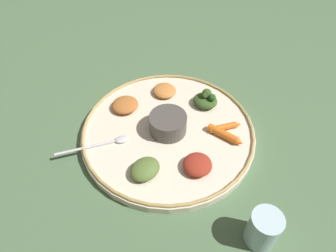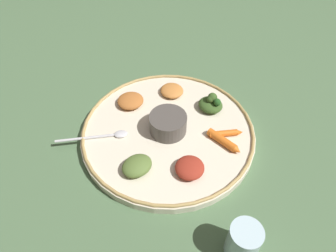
{
  "view_description": "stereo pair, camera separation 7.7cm",
  "coord_description": "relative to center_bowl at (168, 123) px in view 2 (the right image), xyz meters",
  "views": [
    {
      "loc": [
        0.01,
        0.52,
        0.61
      ],
      "look_at": [
        0.0,
        0.0,
        0.04
      ],
      "focal_mm": 33.04,
      "sensor_mm": 36.0,
      "label": 1
    },
    {
      "loc": [
        -0.07,
        0.52,
        0.61
      ],
      "look_at": [
        0.0,
        0.0,
        0.04
      ],
      "focal_mm": 33.04,
      "sensor_mm": 36.0,
      "label": 2
    }
  ],
  "objects": [
    {
      "name": "carrot_outer",
      "position": [
        -0.15,
        -0.0,
        -0.02
      ],
      "size": [
        0.09,
        0.04,
        0.02
      ],
      "color": "orange",
      "rests_on": "platter"
    },
    {
      "name": "ground_plane",
      "position": [
        0.0,
        0.0,
        -0.05
      ],
      "size": [
        2.4,
        2.4,
        0.0
      ],
      "primitive_type": "plane",
      "color": "#4C6B47"
    },
    {
      "name": "mound_squash",
      "position": [
        0.01,
        -0.14,
        -0.02
      ],
      "size": [
        0.09,
        0.09,
        0.02
      ],
      "primitive_type": "ellipsoid",
      "rotation": [
        0.0,
        0.0,
        2.52
      ],
      "color": "#C67A38",
      "rests_on": "platter"
    },
    {
      "name": "spoon",
      "position": [
        0.16,
        0.05,
        -0.02
      ],
      "size": [
        0.18,
        0.06,
        0.01
      ],
      "color": "silver",
      "rests_on": "platter"
    },
    {
      "name": "mound_collards",
      "position": [
        0.05,
        0.13,
        -0.01
      ],
      "size": [
        0.09,
        0.09,
        0.03
      ],
      "primitive_type": "ellipsoid",
      "rotation": [
        0.0,
        0.0,
        3.92
      ],
      "color": "#567033",
      "rests_on": "platter"
    },
    {
      "name": "center_bowl",
      "position": [
        0.0,
        0.0,
        0.0
      ],
      "size": [
        0.09,
        0.09,
        0.05
      ],
      "color": "#4C4742",
      "rests_on": "platter"
    },
    {
      "name": "mound_chickpea",
      "position": [
        0.11,
        -0.08,
        -0.01
      ],
      "size": [
        0.09,
        0.09,
        0.02
      ],
      "primitive_type": "ellipsoid",
      "rotation": [
        0.0,
        0.0,
        5.12
      ],
      "color": "#B2662D",
      "rests_on": "platter"
    },
    {
      "name": "greens_pile",
      "position": [
        -0.1,
        -0.09,
        -0.01
      ],
      "size": [
        0.09,
        0.08,
        0.05
      ],
      "color": "#385623",
      "rests_on": "platter"
    },
    {
      "name": "carrot_near_spoon",
      "position": [
        -0.14,
        0.03,
        -0.02
      ],
      "size": [
        0.09,
        0.07,
        0.02
      ],
      "color": "orange",
      "rests_on": "platter"
    },
    {
      "name": "platter",
      "position": [
        0.0,
        0.0,
        -0.04
      ],
      "size": [
        0.44,
        0.44,
        0.02
      ],
      "primitive_type": "cylinder",
      "color": "beige",
      "rests_on": "ground_plane"
    },
    {
      "name": "drinking_glass",
      "position": [
        -0.18,
        0.27,
        -0.01
      ],
      "size": [
        0.06,
        0.06,
        0.09
      ],
      "color": "silver",
      "rests_on": "ground_plane"
    },
    {
      "name": "platter_rim",
      "position": [
        0.0,
        0.0,
        -0.02
      ],
      "size": [
        0.44,
        0.44,
        0.01
      ],
      "primitive_type": "torus",
      "color": "tan",
      "rests_on": "platter"
    },
    {
      "name": "mound_beet",
      "position": [
        -0.07,
        0.12,
        -0.01
      ],
      "size": [
        0.09,
        0.09,
        0.03
      ],
      "primitive_type": "ellipsoid",
      "rotation": [
        0.0,
        0.0,
        2.61
      ],
      "color": "maroon",
      "rests_on": "platter"
    }
  ]
}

